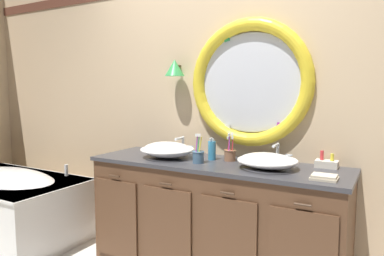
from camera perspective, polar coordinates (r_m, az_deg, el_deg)
name	(u,v)px	position (r m, az deg, el deg)	size (l,w,h in m)	color
back_wall_assembly	(222,100)	(3.03, 4.84, 4.48)	(6.40, 0.26, 2.60)	#D6B78E
vanity_counter	(215,216)	(2.86, 3.61, -13.80)	(1.97, 0.64, 0.85)	brown
bathtub	(8,202)	(3.88, -27.24, -10.37)	(1.49, 0.87, 0.68)	white
sink_basin_left	(167,150)	(2.91, -3.96, -3.46)	(0.44, 0.44, 0.13)	white
sink_basin_right	(267,161)	(2.56, 11.88, -5.11)	(0.42, 0.42, 0.11)	white
faucet_set_left	(182,146)	(3.11, -1.53, -2.91)	(0.21, 0.15, 0.15)	silver
faucet_set_right	(277,155)	(2.78, 13.39, -4.14)	(0.22, 0.14, 0.15)	silver
toothbrush_holder_left	(198,156)	(2.69, 0.99, -4.45)	(0.09, 0.09, 0.22)	slate
toothbrush_holder_right	(230,154)	(2.79, 6.05, -4.14)	(0.09, 0.09, 0.22)	#996647
soap_dispenser	(212,150)	(2.82, 3.18, -3.50)	(0.06, 0.07, 0.18)	#388EBC
folded_hand_towel	(324,177)	(2.35, 20.26, -7.36)	(0.16, 0.13, 0.03)	beige
toiletry_basket	(327,163)	(2.71, 20.60, -5.28)	(0.15, 0.10, 0.12)	beige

